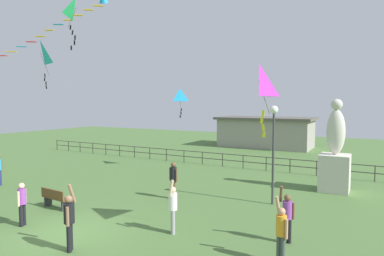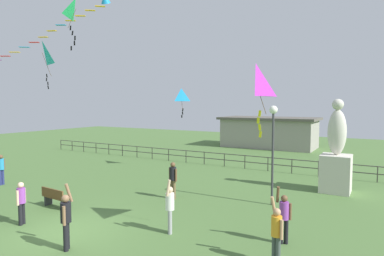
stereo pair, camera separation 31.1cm
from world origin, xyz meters
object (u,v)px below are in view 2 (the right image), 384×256
at_px(person_4, 170,206).
at_px(person_5, 173,178).
at_px(statue_monument, 336,160).
at_px(streamer_kite, 93,6).
at_px(park_bench, 55,197).
at_px(lamppost, 273,133).
at_px(person_2, 1,167).
at_px(person_1, 277,231).
at_px(person_0, 284,215).
at_px(kite_2, 181,97).
at_px(person_3, 21,200).
at_px(kite_1, 256,83).
at_px(kite_4, 76,11).
at_px(person_6, 66,218).
at_px(kite_3, 42,54).

distance_m(person_4, person_5, 4.19).
xyz_separation_m(statue_monument, streamer_kite, (-14.44, -2.49, 9.12)).
bearing_deg(person_5, park_bench, -134.75).
xyz_separation_m(lamppost, person_2, (-14.05, -3.99, -2.22)).
xyz_separation_m(person_1, person_2, (-15.77, 1.35, 0.05)).
xyz_separation_m(person_0, person_5, (-5.87, 2.43, 0.07)).
bearing_deg(park_bench, kite_2, 88.55).
distance_m(person_2, person_5, 10.04).
distance_m(statue_monument, person_4, 9.77).
xyz_separation_m(person_3, kite_2, (-0.42, 11.89, 4.03)).
relative_size(kite_1, kite_4, 1.04).
relative_size(person_2, kite_1, 0.85).
bearing_deg(lamppost, person_4, -112.98).
distance_m(person_0, person_3, 9.44).
xyz_separation_m(statue_monument, person_6, (-6.29, -11.46, -0.63)).
xyz_separation_m(lamppost, person_1, (1.72, -5.35, -2.27)).
distance_m(person_0, person_2, 15.58).
bearing_deg(person_5, person_6, -88.00).
height_order(park_bench, kite_3, kite_3).
xyz_separation_m(statue_monument, person_1, (-0.45, -9.12, -0.70)).
bearing_deg(kite_1, kite_3, 171.84).
distance_m(lamppost, person_1, 6.05).
bearing_deg(person_0, kite_1, -160.61).
xyz_separation_m(lamppost, kite_2, (-7.76, 4.81, 1.74)).
xyz_separation_m(person_0, streamer_kite, (-13.81, 5.14, 9.82)).
bearing_deg(kite_3, kite_4, -20.03).
bearing_deg(person_4, lamppost, 67.02).
xyz_separation_m(park_bench, kite_2, (0.25, 9.94, 4.49)).
distance_m(person_2, kite_3, 6.71).
relative_size(person_1, kite_2, 0.99).
height_order(person_4, person_6, person_6).
xyz_separation_m(person_2, person_4, (11.94, -0.99, -0.02)).
bearing_deg(park_bench, kite_1, 6.34).
relative_size(person_2, kite_2, 1.04).
height_order(park_bench, person_0, person_0).
bearing_deg(kite_1, person_4, -163.63).
distance_m(statue_monument, kite_2, 10.51).
xyz_separation_m(park_bench, person_0, (9.54, 1.28, 0.47)).
bearing_deg(park_bench, lamppost, 32.66).
distance_m(park_bench, kite_4, 8.18).
height_order(person_0, kite_3, kite_3).
distance_m(statue_monument, streamer_kite, 17.26).
bearing_deg(statue_monument, person_5, -141.34).
relative_size(statue_monument, person_4, 2.45).
height_order(person_5, kite_3, kite_3).
bearing_deg(kite_4, park_bench, -107.95).
relative_size(park_bench, person_1, 0.81).
relative_size(person_6, kite_1, 0.88).
distance_m(kite_3, kite_4, 5.32).
bearing_deg(lamppost, park_bench, -147.34).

